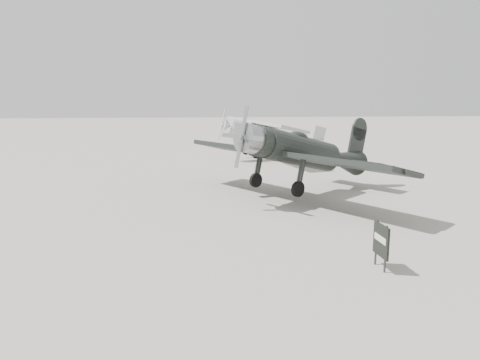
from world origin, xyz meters
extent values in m
plane|color=gray|center=(0.00, 0.00, 0.00)|extent=(160.00, 160.00, 0.00)
cylinder|color=black|center=(1.18, 7.08, 2.10)|extent=(4.34, 3.57, 1.37)
cone|color=black|center=(3.86, 8.90, 2.15)|extent=(2.83, 2.49, 1.28)
cylinder|color=#AFB1B3|center=(-1.29, 5.39, 2.10)|extent=(1.42, 1.50, 1.22)
cone|color=#AFB1B3|center=(-1.78, 5.05, 2.10)|extent=(0.59, 0.65, 0.55)
cube|color=#AFB1B3|center=(-1.72, 5.09, 2.10)|extent=(0.15, 0.18, 2.55)
ellipsoid|color=black|center=(1.02, 6.96, 2.71)|extent=(1.27, 1.16, 0.45)
cube|color=black|center=(0.61, 6.69, 1.76)|extent=(8.35, 10.89, 0.22)
cube|color=black|center=(4.50, 9.35, 2.20)|extent=(3.22, 4.01, 0.10)
cube|color=black|center=(4.63, 9.43, 3.04)|extent=(1.03, 0.75, 1.77)
cylinder|color=black|center=(1.04, 5.37, 0.41)|extent=(0.64, 0.51, 0.67)
cylinder|color=black|center=(-0.46, 7.56, 0.41)|extent=(0.64, 0.51, 0.67)
cylinder|color=#333333|center=(1.04, 5.37, 1.07)|extent=(0.15, 0.15, 1.37)
cylinder|color=#333333|center=(-0.46, 7.56, 1.07)|extent=(0.15, 0.15, 1.37)
cylinder|color=black|center=(4.71, 9.48, 1.73)|extent=(0.22, 0.19, 0.22)
cylinder|color=#ACAFB1|center=(1.58, 19.70, 1.84)|extent=(5.45, 2.25, 1.13)
cone|color=#ACAFB1|center=(5.09, 20.47, 1.84)|extent=(2.02, 1.40, 1.03)
cone|color=#ACAFB1|center=(-1.32, 19.06, 1.84)|extent=(0.83, 1.17, 1.07)
cube|color=#ACAFB1|center=(-1.72, 18.97, 1.84)|extent=(0.08, 0.15, 2.26)
cube|color=#ACAFB1|center=(1.18, 19.61, 2.48)|extent=(4.34, 11.43, 0.18)
cube|color=#ACAFB1|center=(5.59, 20.59, 1.89)|extent=(1.65, 3.60, 0.08)
cube|color=#ACAFB1|center=(5.69, 20.61, 2.56)|extent=(0.92, 0.28, 1.33)
cylinder|color=black|center=(1.03, 18.42, 0.28)|extent=(0.59, 0.26, 0.57)
cylinder|color=black|center=(0.54, 20.62, 0.28)|extent=(0.59, 0.26, 0.57)
cylinder|color=#333333|center=(1.03, 18.42, 0.87)|extent=(0.11, 0.11, 1.23)
cylinder|color=#333333|center=(0.54, 20.62, 0.87)|extent=(0.11, 0.11, 1.23)
cylinder|color=black|center=(5.79, 20.63, 1.54)|extent=(0.20, 0.11, 0.18)
cylinder|color=#333333|center=(1.46, -2.30, 0.64)|extent=(0.06, 0.06, 1.29)
cylinder|color=#333333|center=(1.43, -1.70, 0.64)|extent=(0.06, 0.06, 1.29)
cube|color=black|center=(1.45, -2.00, 0.79)|extent=(0.10, 0.89, 0.89)
cube|color=#EBE7C1|center=(1.41, -2.00, 0.84)|extent=(0.04, 0.69, 0.18)
camera|label=1|loc=(-3.52, -13.70, 4.71)|focal=35.00mm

